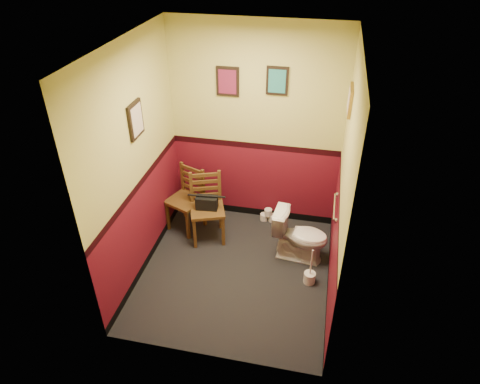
# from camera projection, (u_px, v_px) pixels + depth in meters

# --- Properties ---
(floor) EXTENTS (2.20, 2.40, 0.00)m
(floor) POSITION_uv_depth(u_px,v_px,m) (236.00, 272.00, 5.20)
(floor) COLOR black
(floor) RESTS_ON ground
(ceiling) EXTENTS (2.20, 2.40, 0.00)m
(ceiling) POSITION_uv_depth(u_px,v_px,m) (234.00, 44.00, 3.71)
(ceiling) COLOR silver
(ceiling) RESTS_ON ground
(wall_back) EXTENTS (2.20, 0.00, 2.70)m
(wall_back) POSITION_uv_depth(u_px,v_px,m) (255.00, 129.00, 5.44)
(wall_back) COLOR maroon
(wall_back) RESTS_ON ground
(wall_front) EXTENTS (2.20, 0.00, 2.70)m
(wall_front) POSITION_uv_depth(u_px,v_px,m) (203.00, 252.00, 3.48)
(wall_front) COLOR maroon
(wall_front) RESTS_ON ground
(wall_left) EXTENTS (0.00, 2.40, 2.70)m
(wall_left) POSITION_uv_depth(u_px,v_px,m) (136.00, 166.00, 4.65)
(wall_left) COLOR maroon
(wall_left) RESTS_ON ground
(wall_right) EXTENTS (0.00, 2.40, 2.70)m
(wall_right) POSITION_uv_depth(u_px,v_px,m) (342.00, 189.00, 4.27)
(wall_right) COLOR maroon
(wall_right) RESTS_ON ground
(grab_bar) EXTENTS (0.05, 0.56, 0.06)m
(grab_bar) POSITION_uv_depth(u_px,v_px,m) (335.00, 207.00, 4.70)
(grab_bar) COLOR silver
(grab_bar) RESTS_ON wall_right
(framed_print_back_a) EXTENTS (0.28, 0.04, 0.36)m
(framed_print_back_a) POSITION_uv_depth(u_px,v_px,m) (228.00, 81.00, 5.15)
(framed_print_back_a) COLOR black
(framed_print_back_a) RESTS_ON wall_back
(framed_print_back_b) EXTENTS (0.26, 0.04, 0.34)m
(framed_print_back_b) POSITION_uv_depth(u_px,v_px,m) (277.00, 81.00, 5.02)
(framed_print_back_b) COLOR black
(framed_print_back_b) RESTS_ON wall_back
(framed_print_left) EXTENTS (0.04, 0.30, 0.38)m
(framed_print_left) POSITION_uv_depth(u_px,v_px,m) (136.00, 120.00, 4.45)
(framed_print_left) COLOR black
(framed_print_left) RESTS_ON wall_left
(framed_print_right) EXTENTS (0.04, 0.34, 0.28)m
(framed_print_right) POSITION_uv_depth(u_px,v_px,m) (350.00, 100.00, 4.37)
(framed_print_right) COLOR olive
(framed_print_right) RESTS_ON wall_right
(toilet) EXTENTS (0.71, 0.44, 0.66)m
(toilet) POSITION_uv_depth(u_px,v_px,m) (300.00, 236.00, 5.25)
(toilet) COLOR white
(toilet) RESTS_ON floor
(toilet_brush) EXTENTS (0.14, 0.14, 0.49)m
(toilet_brush) POSITION_uv_depth(u_px,v_px,m) (310.00, 277.00, 5.01)
(toilet_brush) COLOR silver
(toilet_brush) RESTS_ON floor
(chair_left) EXTENTS (0.54, 0.54, 0.89)m
(chair_left) POSITION_uv_depth(u_px,v_px,m) (187.00, 199.00, 5.72)
(chair_left) COLOR brown
(chair_left) RESTS_ON floor
(chair_right) EXTENTS (0.55, 0.55, 0.91)m
(chair_right) POSITION_uv_depth(u_px,v_px,m) (207.00, 208.00, 5.53)
(chair_right) COLOR brown
(chair_right) RESTS_ON floor
(handbag) EXTENTS (0.29, 0.16, 0.20)m
(handbag) POSITION_uv_depth(u_px,v_px,m) (207.00, 203.00, 5.44)
(handbag) COLOR black
(handbag) RESTS_ON chair_right
(tp_stack) EXTENTS (0.22, 0.12, 0.19)m
(tp_stack) POSITION_uv_depth(u_px,v_px,m) (268.00, 216.00, 6.02)
(tp_stack) COLOR silver
(tp_stack) RESTS_ON floor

